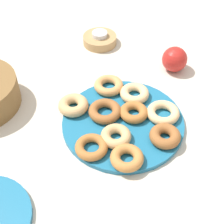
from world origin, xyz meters
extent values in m
plane|color=beige|center=(0.00, 0.00, 0.00)|extent=(2.40, 2.40, 0.00)
cylinder|color=#1E6B93|center=(0.00, 0.00, 0.01)|extent=(0.33, 0.33, 0.01)
torus|color=#EABC84|center=(0.03, -0.10, 0.03)|extent=(0.12, 0.12, 0.02)
torus|color=#AD6B33|center=(0.02, -0.03, 0.03)|extent=(0.08, 0.08, 0.02)
torus|color=#EABC84|center=(0.10, -0.02, 0.03)|extent=(0.09, 0.09, 0.03)
torus|color=#995B2D|center=(-0.05, -0.11, 0.03)|extent=(0.11, 0.11, 0.03)
torus|color=#BC7A3D|center=(-0.13, -0.02, 0.03)|extent=(0.11, 0.11, 0.03)
torus|color=#AD6B33|center=(-0.11, 0.07, 0.02)|extent=(0.11, 0.11, 0.02)
torus|color=#995B2D|center=(0.02, 0.05, 0.03)|extent=(0.12, 0.12, 0.02)
torus|color=tan|center=(0.03, 0.14, 0.03)|extent=(0.12, 0.12, 0.03)
torus|color=tan|center=(-0.07, 0.01, 0.03)|extent=(0.09, 0.09, 0.03)
torus|color=tan|center=(0.12, 0.06, 0.03)|extent=(0.11, 0.11, 0.02)
cylinder|color=tan|center=(0.37, 0.12, 0.01)|extent=(0.12, 0.12, 0.03)
cylinder|color=silver|center=(0.37, 0.12, 0.04)|extent=(0.05, 0.05, 0.01)
sphere|color=red|center=(0.26, -0.13, 0.04)|extent=(0.08, 0.08, 0.08)
camera|label=1|loc=(-0.62, -0.05, 0.68)|focal=54.62mm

